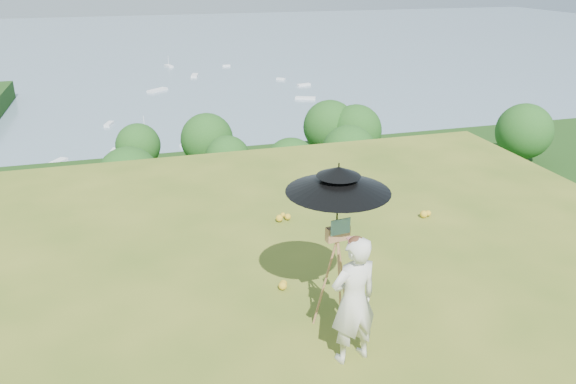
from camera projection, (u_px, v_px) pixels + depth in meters
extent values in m
plane|color=#4B631C|center=(285.00, 326.00, 6.94)|extent=(14.00, 14.00, 0.00)
cube|color=#16350E|center=(178.00, 371.00, 49.09)|extent=(140.00, 56.00, 22.00)
cube|color=slate|center=(156.00, 241.00, 87.33)|extent=(170.00, 28.00, 8.00)
plane|color=#6E899E|center=(130.00, 61.00, 233.33)|extent=(700.00, 700.00, 0.00)
imported|color=beige|center=(354.00, 300.00, 6.09)|extent=(0.62, 0.47, 1.54)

